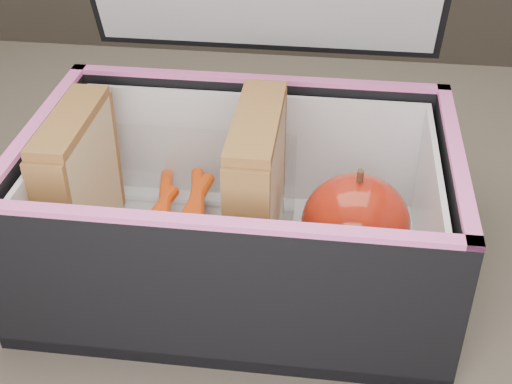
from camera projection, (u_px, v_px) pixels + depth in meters
The scene contains 8 objects.
kitchen_table at pixel (282, 364), 0.57m from camera, with size 1.20×0.80×0.75m.
lunch_bag at pixel (241, 197), 0.50m from camera, with size 0.29×0.26×0.28m.
plastic_tub at pixel (169, 213), 0.51m from camera, with size 0.17×0.12×0.07m, color white, non-canonical shape.
sandwich_left at pixel (79, 183), 0.50m from camera, with size 0.03×0.10×0.11m.
sandwich_right at pixel (257, 190), 0.49m from camera, with size 0.03×0.10×0.12m.
carrot_sticks at pixel (181, 223), 0.52m from camera, with size 0.06×0.14×0.03m.
paper_napkin at pixel (358, 265), 0.51m from camera, with size 0.07×0.07×0.01m, color white.
red_apple at pixel (355, 224), 0.49m from camera, with size 0.08×0.08×0.08m.
Camera 1 is at (0.03, -0.39, 1.10)m, focal length 50.00 mm.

